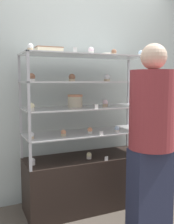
{
  "coord_description": "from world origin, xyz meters",
  "views": [
    {
      "loc": [
        -1.1,
        -2.5,
        1.37
      ],
      "look_at": [
        0.0,
        0.0,
        1.04
      ],
      "focal_mm": 42.0,
      "sensor_mm": 36.0,
      "label": 1
    }
  ],
  "objects": [
    {
      "name": "price_tag_2",
      "position": [
        0.01,
        -0.22,
        1.12
      ],
      "size": [
        0.04,
        0.0,
        0.04
      ],
      "color": "white",
      "rests_on": "display_riser_middle"
    },
    {
      "name": "price_tag_0",
      "position": [
        0.12,
        -0.22,
        0.58
      ],
      "size": [
        0.04,
        0.0,
        0.04
      ],
      "color": "white",
      "rests_on": "display_base"
    },
    {
      "name": "donut_glazed",
      "position": [
        0.25,
        0.04,
        1.65
      ],
      "size": [
        0.13,
        0.13,
        0.04
      ],
      "color": "#EFE5CC",
      "rests_on": "display_riser_top"
    },
    {
      "name": "cupcake_9",
      "position": [
        0.19,
        -0.05,
        1.13
      ],
      "size": [
        0.06,
        0.06,
        0.07
      ],
      "color": "#CCB28C",
      "rests_on": "display_riser_middle"
    },
    {
      "name": "cupcake_3",
      "position": [
        -0.61,
        -0.09,
        0.86
      ],
      "size": [
        0.05,
        0.05,
        0.06
      ],
      "color": "#CCB28C",
      "rests_on": "display_riser_lower"
    },
    {
      "name": "ground_plane",
      "position": [
        0.0,
        0.0,
        0.0
      ],
      "size": [
        20.0,
        20.0,
        0.0
      ],
      "primitive_type": "plane",
      "color": "brown"
    },
    {
      "name": "price_tag_4",
      "position": [
        -0.21,
        -0.22,
        1.65
      ],
      "size": [
        0.04,
        0.0,
        0.04
      ],
      "color": "white",
      "rests_on": "display_riser_top"
    },
    {
      "name": "cupcake_0",
      "position": [
        -0.6,
        -0.05,
        0.6
      ],
      "size": [
        0.05,
        0.05,
        0.07
      ],
      "color": "white",
      "rests_on": "display_base"
    },
    {
      "name": "cupcake_6",
      "position": [
        0.29,
        -0.13,
        0.86
      ],
      "size": [
        0.05,
        0.05,
        0.06
      ],
      "color": "white",
      "rests_on": "display_riser_lower"
    },
    {
      "name": "cupcake_8",
      "position": [
        -0.61,
        -0.13,
        1.13
      ],
      "size": [
        0.06,
        0.06,
        0.07
      ],
      "color": "beige",
      "rests_on": "display_riser_middle"
    },
    {
      "name": "display_riser_lower",
      "position": [
        0.0,
        0.0,
        0.81
      ],
      "size": [
        1.33,
        0.48,
        0.27
      ],
      "color": "#B7B7BC",
      "rests_on": "display_base"
    },
    {
      "name": "cupcake_12",
      "position": [
        -0.19,
        -0.05,
        1.4
      ],
      "size": [
        0.07,
        0.07,
        0.08
      ],
      "color": "#CCB28C",
      "rests_on": "display_riser_upper"
    },
    {
      "name": "price_tag_1",
      "position": [
        0.06,
        -0.22,
        0.85
      ],
      "size": [
        0.04,
        0.0,
        0.04
      ],
      "color": "white",
      "rests_on": "display_riser_lower"
    },
    {
      "name": "cupcake_13",
      "position": [
        0.21,
        -0.04,
        1.4
      ],
      "size": [
        0.07,
        0.07,
        0.08
      ],
      "color": "#CCB28C",
      "rests_on": "display_riser_upper"
    },
    {
      "name": "cupcake_15",
      "position": [
        -0.6,
        -0.11,
        1.67
      ],
      "size": [
        0.06,
        0.06,
        0.07
      ],
      "color": "#CCB28C",
      "rests_on": "display_riser_top"
    },
    {
      "name": "display_riser_upper",
      "position": [
        0.0,
        0.0,
        1.35
      ],
      "size": [
        1.33,
        0.48,
        0.27
      ],
      "color": "#B7B7BC",
      "rests_on": "display_riser_middle"
    },
    {
      "name": "layer_cake_centerpiece",
      "position": [
        -0.11,
        0.05,
        1.16
      ],
      "size": [
        0.16,
        0.16,
        0.13
      ],
      "color": "beige",
      "rests_on": "display_riser_middle"
    },
    {
      "name": "display_riser_middle",
      "position": [
        0.0,
        0.0,
        1.08
      ],
      "size": [
        1.33,
        0.48,
        0.27
      ],
      "color": "#B7B7BC",
      "rests_on": "display_riser_lower"
    },
    {
      "name": "cupcake_2",
      "position": [
        0.6,
        -0.06,
        0.6
      ],
      "size": [
        0.05,
        0.05,
        0.07
      ],
      "color": "white",
      "rests_on": "display_base"
    },
    {
      "name": "cupcake_10",
      "position": [
        0.6,
        -0.07,
        1.13
      ],
      "size": [
        0.06,
        0.06,
        0.07
      ],
      "color": "#CCB28C",
      "rests_on": "display_riser_middle"
    },
    {
      "name": "cupcake_17",
      "position": [
        0.29,
        -0.05,
        1.67
      ],
      "size": [
        0.06,
        0.06,
        0.07
      ],
      "color": "#CCB28C",
      "rests_on": "display_riser_top"
    },
    {
      "name": "cupcake_14",
      "position": [
        0.61,
        -0.07,
        1.4
      ],
      "size": [
        0.07,
        0.07,
        0.08
      ],
      "color": "white",
      "rests_on": "display_riser_upper"
    },
    {
      "name": "cupcake_4",
      "position": [
        -0.3,
        -0.1,
        0.86
      ],
      "size": [
        0.05,
        0.05,
        0.06
      ],
      "color": "#CCB28C",
      "rests_on": "display_riser_lower"
    },
    {
      "name": "price_tag_3",
      "position": [
        0.42,
        -0.22,
        1.39
      ],
      "size": [
        0.04,
        0.0,
        0.04
      ],
      "color": "white",
      "rests_on": "display_riser_upper"
    },
    {
      "name": "display_base",
      "position": [
        0.0,
        0.0,
        0.28
      ],
      "size": [
        1.33,
        0.48,
        0.56
      ],
      "color": "black",
      "rests_on": "ground_plane"
    },
    {
      "name": "cupcake_1",
      "position": [
        -0.01,
        -0.08,
        0.6
      ],
      "size": [
        0.05,
        0.05,
        0.07
      ],
      "color": "beige",
      "rests_on": "display_base"
    },
    {
      "name": "cupcake_11",
      "position": [
        -0.59,
        -0.09,
        1.4
      ],
      "size": [
        0.07,
        0.07,
        0.08
      ],
      "color": "white",
      "rests_on": "display_riser_upper"
    },
    {
      "name": "customer_figure",
      "position": [
        0.31,
        -0.68,
        0.9
      ],
      "size": [
        0.39,
        0.39,
        1.68
      ],
      "color": "#282D47",
      "rests_on": "ground_plane"
    },
    {
      "name": "display_riser_top",
      "position": [
        0.0,
        0.0,
        1.62
      ],
      "size": [
        1.33,
        0.48,
        0.27
      ],
      "color": "#B7B7BC",
      "rests_on": "display_riser_upper"
    },
    {
      "name": "cupcake_7",
      "position": [
        0.6,
        -0.1,
        0.86
      ],
      "size": [
        0.05,
        0.05,
        0.06
      ],
      "color": "beige",
      "rests_on": "display_riser_lower"
    },
    {
      "name": "cupcake_5",
      "position": [
        -0.01,
        -0.09,
        0.86
      ],
      "size": [
        0.05,
        0.05,
        0.06
      ],
      "color": "white",
      "rests_on": "display_riser_lower"
    },
    {
      "name": "sheet_cake_frosted",
      "position": [
        -0.39,
        0.03,
        1.66
      ],
      "size": [
        0.26,
        0.14,
        0.07
      ],
      "color": "beige",
      "rests_on": "display_riser_top"
    },
    {
      "name": "cupcake_18",
      "position": [
        0.61,
        -0.07,
        1.67
      ],
      "size": [
        0.06,
        0.06,
        0.07
      ],
      "color": "white",
      "rests_on": "display_riser_top"
    },
    {
      "name": "back_wall",
      "position": [
        0.0,
        0.38,
        1.3
      ],
      "size": [
        8.0,
        0.05,
        2.6
      ],
      "color": "#A8B2AD",
      "rests_on": "ground_plane"
    },
    {
      "name": "cupcake_16",
      "position": [
        -0.0,
        -0.1,
        1.67
      ],
      "size": [
        0.06,
        0.06,
        0.07
      ],
      "color": "white",
      "rests_on": "display_riser_top"
    }
  ]
}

